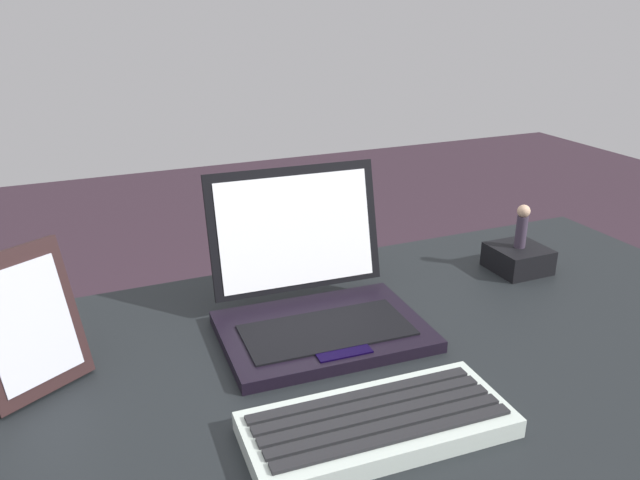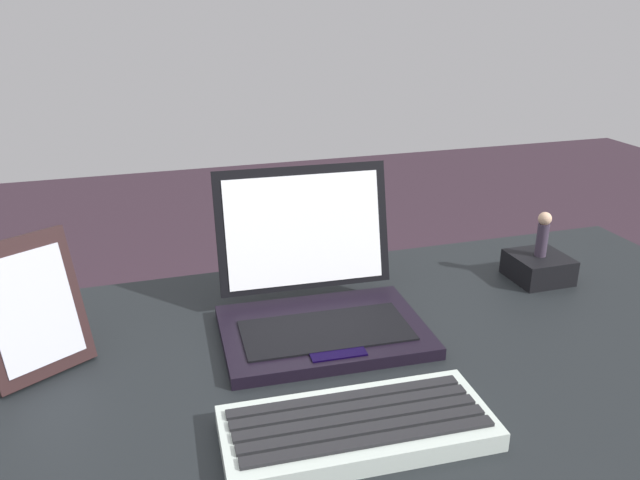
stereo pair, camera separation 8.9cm
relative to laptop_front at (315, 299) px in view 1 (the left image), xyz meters
The scene contains 6 objects.
desk 0.18m from the laptop_front, 105.77° to the right, with size 1.53×0.73×0.75m.
laptop_front is the anchor object (origin of this frame).
external_keyboard 0.27m from the laptop_front, 96.44° to the right, with size 0.32×0.15×0.03m.
photo_frame 0.40m from the laptop_front, behind, with size 0.14×0.12×0.19m.
figurine_stand 0.44m from the laptop_front, ahead, with size 0.10×0.10×0.05m, color black.
figurine 0.44m from the laptop_front, ahead, with size 0.02×0.02×0.08m.
Camera 1 is at (-0.30, -0.69, 1.24)m, focal length 35.40 mm.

